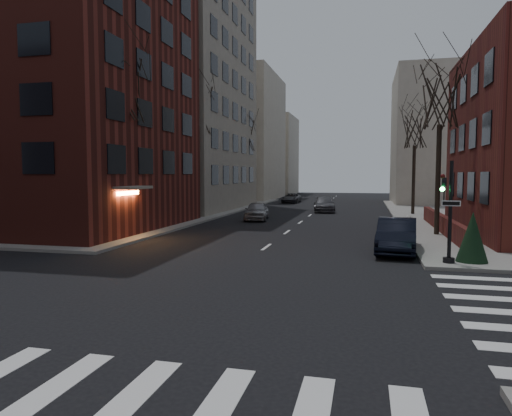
{
  "coord_description": "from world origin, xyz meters",
  "views": [
    {
      "loc": [
        4.8,
        -10.01,
        3.63
      ],
      "look_at": [
        -0.36,
        11.26,
        2.0
      ],
      "focal_mm": 32.0,
      "sensor_mm": 36.0,
      "label": 1
    }
  ],
  "objects_px": {
    "traffic_signal": "(448,218)",
    "tree_left_b": "(199,110)",
    "tree_right_b": "(415,128)",
    "car_lane_far": "(291,198)",
    "sandwich_board": "(409,224)",
    "tree_left_c": "(243,135)",
    "evergreen_shrub": "(472,237)",
    "tree_right_a": "(440,97)",
    "tree_left_a": "(124,89)",
    "parked_sedan": "(397,236)",
    "car_lane_silver": "(257,211)",
    "streetlamp_far": "(253,169)",
    "streetlamp_near": "(188,166)",
    "car_lane_gray": "(324,204)"
  },
  "relations": [
    {
      "from": "traffic_signal",
      "to": "tree_left_b",
      "type": "bearing_deg",
      "value": 134.54
    },
    {
      "from": "tree_right_b",
      "to": "car_lane_far",
      "type": "bearing_deg",
      "value": 131.13
    },
    {
      "from": "traffic_signal",
      "to": "car_lane_far",
      "type": "xyz_separation_m",
      "value": [
        -12.39,
        38.18,
        -1.3
      ]
    },
    {
      "from": "traffic_signal",
      "to": "sandwich_board",
      "type": "distance_m",
      "value": 9.65
    },
    {
      "from": "tree_left_c",
      "to": "sandwich_board",
      "type": "height_order",
      "value": "tree_left_c"
    },
    {
      "from": "sandwich_board",
      "to": "evergreen_shrub",
      "type": "xyz_separation_m",
      "value": [
        1.62,
        -9.11,
        0.5
      ]
    },
    {
      "from": "tree_right_a",
      "to": "sandwich_board",
      "type": "height_order",
      "value": "tree_right_a"
    },
    {
      "from": "tree_left_c",
      "to": "sandwich_board",
      "type": "relative_size",
      "value": 9.63
    },
    {
      "from": "tree_left_a",
      "to": "tree_left_c",
      "type": "xyz_separation_m",
      "value": [
        0.0,
        26.0,
        -0.44
      ]
    },
    {
      "from": "tree_left_c",
      "to": "evergreen_shrub",
      "type": "height_order",
      "value": "tree_left_c"
    },
    {
      "from": "parked_sedan",
      "to": "car_lane_silver",
      "type": "distance_m",
      "value": 16.35
    },
    {
      "from": "car_lane_far",
      "to": "parked_sedan",
      "type": "bearing_deg",
      "value": -72.27
    },
    {
      "from": "tree_left_c",
      "to": "tree_right_b",
      "type": "relative_size",
      "value": 1.06
    },
    {
      "from": "car_lane_far",
      "to": "evergreen_shrub",
      "type": "height_order",
      "value": "evergreen_shrub"
    },
    {
      "from": "traffic_signal",
      "to": "car_lane_far",
      "type": "relative_size",
      "value": 0.92
    },
    {
      "from": "car_lane_silver",
      "to": "tree_left_a",
      "type": "bearing_deg",
      "value": -123.27
    },
    {
      "from": "tree_right_a",
      "to": "car_lane_far",
      "type": "bearing_deg",
      "value": 114.43
    },
    {
      "from": "streetlamp_far",
      "to": "parked_sedan",
      "type": "relative_size",
      "value": 1.3
    },
    {
      "from": "streetlamp_near",
      "to": "parked_sedan",
      "type": "xyz_separation_m",
      "value": [
        14.4,
        -10.2,
        -3.44
      ]
    },
    {
      "from": "tree_left_c",
      "to": "parked_sedan",
      "type": "relative_size",
      "value": 2.01
    },
    {
      "from": "tree_left_b",
      "to": "tree_right_a",
      "type": "relative_size",
      "value": 1.11
    },
    {
      "from": "tree_left_b",
      "to": "car_lane_gray",
      "type": "relative_size",
      "value": 2.22
    },
    {
      "from": "streetlamp_near",
      "to": "parked_sedan",
      "type": "distance_m",
      "value": 17.98
    },
    {
      "from": "streetlamp_far",
      "to": "evergreen_shrub",
      "type": "bearing_deg",
      "value": -62.26
    },
    {
      "from": "streetlamp_near",
      "to": "tree_left_a",
      "type": "bearing_deg",
      "value": -94.29
    },
    {
      "from": "tree_left_c",
      "to": "streetlamp_far",
      "type": "relative_size",
      "value": 1.55
    },
    {
      "from": "parked_sedan",
      "to": "car_lane_silver",
      "type": "relative_size",
      "value": 1.13
    },
    {
      "from": "sandwich_board",
      "to": "evergreen_shrub",
      "type": "height_order",
      "value": "evergreen_shrub"
    },
    {
      "from": "streetlamp_far",
      "to": "car_lane_far",
      "type": "xyz_separation_m",
      "value": [
        3.75,
        5.18,
        -3.63
      ]
    },
    {
      "from": "car_lane_gray",
      "to": "evergreen_shrub",
      "type": "distance_m",
      "value": 26.04
    },
    {
      "from": "car_lane_gray",
      "to": "sandwich_board",
      "type": "relative_size",
      "value": 4.82
    },
    {
      "from": "parked_sedan",
      "to": "car_lane_far",
      "type": "height_order",
      "value": "parked_sedan"
    },
    {
      "from": "tree_left_b",
      "to": "car_lane_far",
      "type": "bearing_deg",
      "value": 78.4
    },
    {
      "from": "tree_right_b",
      "to": "car_lane_gray",
      "type": "bearing_deg",
      "value": 164.57
    },
    {
      "from": "tree_left_c",
      "to": "car_lane_far",
      "type": "bearing_deg",
      "value": 58.8
    },
    {
      "from": "tree_left_b",
      "to": "sandwich_board",
      "type": "xyz_separation_m",
      "value": [
        16.1,
        -7.46,
        -8.26
      ]
    },
    {
      "from": "streetlamp_far",
      "to": "tree_right_b",
      "type": "bearing_deg",
      "value": -30.47
    },
    {
      "from": "sandwich_board",
      "to": "evergreen_shrub",
      "type": "bearing_deg",
      "value": -73.6
    },
    {
      "from": "tree_right_a",
      "to": "streetlamp_far",
      "type": "xyz_separation_m",
      "value": [
        -17.0,
        24.0,
        -3.79
      ]
    },
    {
      "from": "tree_left_a",
      "to": "car_lane_silver",
      "type": "relative_size",
      "value": 2.4
    },
    {
      "from": "tree_right_b",
      "to": "car_lane_silver",
      "type": "xyz_separation_m",
      "value": [
        -12.4,
        -7.11,
        -6.86
      ]
    },
    {
      "from": "streetlamp_far",
      "to": "car_lane_gray",
      "type": "height_order",
      "value": "streetlamp_far"
    },
    {
      "from": "streetlamp_near",
      "to": "evergreen_shrub",
      "type": "height_order",
      "value": "streetlamp_near"
    },
    {
      "from": "tree_right_b",
      "to": "streetlamp_near",
      "type": "relative_size",
      "value": 1.46
    },
    {
      "from": "car_lane_gray",
      "to": "sandwich_board",
      "type": "xyz_separation_m",
      "value": [
        6.44,
        -15.65,
        -0.05
      ]
    },
    {
      "from": "sandwich_board",
      "to": "streetlamp_far",
      "type": "bearing_deg",
      "value": 129.75
    },
    {
      "from": "car_lane_silver",
      "to": "traffic_signal",
      "type": "bearing_deg",
      "value": -61.77
    },
    {
      "from": "traffic_signal",
      "to": "car_lane_gray",
      "type": "relative_size",
      "value": 0.82
    },
    {
      "from": "tree_left_b",
      "to": "car_lane_gray",
      "type": "xyz_separation_m",
      "value": [
        9.66,
        8.19,
        -8.21
      ]
    },
    {
      "from": "parked_sedan",
      "to": "car_lane_gray",
      "type": "bearing_deg",
      "value": 108.5
    }
  ]
}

